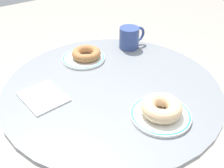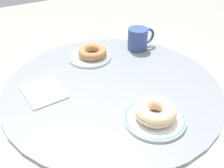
% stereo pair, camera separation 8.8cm
% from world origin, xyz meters
% --- Properties ---
extents(cafe_table, '(0.75, 0.75, 0.75)m').
position_xyz_m(cafe_table, '(0.00, 0.00, 0.51)').
color(cafe_table, slate).
rests_on(cafe_table, ground).
extents(plate_left, '(0.17, 0.17, 0.01)m').
position_xyz_m(plate_left, '(-0.21, 0.02, 0.76)').
color(plate_left, white).
rests_on(plate_left, cafe_table).
extents(plate_right, '(0.18, 0.18, 0.01)m').
position_xyz_m(plate_right, '(0.21, 0.02, 0.76)').
color(plate_right, white).
rests_on(plate_right, cafe_table).
extents(donut_cinnamon, '(0.16, 0.16, 0.03)m').
position_xyz_m(donut_cinnamon, '(-0.21, 0.03, 0.78)').
color(donut_cinnamon, '#A36B3D').
rests_on(donut_cinnamon, plate_left).
extents(donut_glazed, '(0.16, 0.16, 0.04)m').
position_xyz_m(donut_glazed, '(0.21, 0.02, 0.78)').
color(donut_glazed, '#E0B789').
rests_on(donut_glazed, plate_right).
extents(paper_napkin, '(0.16, 0.13, 0.01)m').
position_xyz_m(paper_napkin, '(-0.08, -0.22, 0.75)').
color(paper_napkin, white).
rests_on(paper_napkin, cafe_table).
extents(coffee_mug, '(0.08, 0.13, 0.09)m').
position_xyz_m(coffee_mug, '(-0.19, 0.24, 0.80)').
color(coffee_mug, '#334784').
rests_on(coffee_mug, cafe_table).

